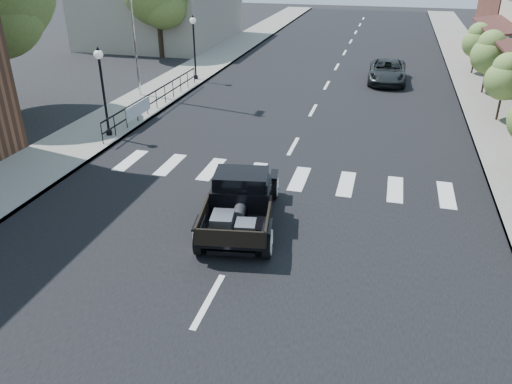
# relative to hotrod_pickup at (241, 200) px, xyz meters

# --- Properties ---
(ground) EXTENTS (120.00, 120.00, 0.00)m
(ground) POSITION_rel_hotrod_pickup_xyz_m (0.28, -0.54, -0.79)
(ground) COLOR black
(ground) RESTS_ON ground
(road) EXTENTS (14.00, 80.00, 0.02)m
(road) POSITION_rel_hotrod_pickup_xyz_m (0.28, 14.46, -0.78)
(road) COLOR black
(road) RESTS_ON ground
(road_markings) EXTENTS (12.00, 60.00, 0.06)m
(road_markings) POSITION_rel_hotrod_pickup_xyz_m (0.28, 9.46, -0.79)
(road_markings) COLOR silver
(road_markings) RESTS_ON ground
(sidewalk_left) EXTENTS (3.00, 80.00, 0.15)m
(sidewalk_left) POSITION_rel_hotrod_pickup_xyz_m (-8.22, 14.46, -0.72)
(sidewalk_left) COLOR gray
(sidewalk_left) RESTS_ON ground
(sidewalk_right) EXTENTS (3.00, 80.00, 0.15)m
(sidewalk_right) POSITION_rel_hotrod_pickup_xyz_m (8.78, 14.46, -0.72)
(sidewalk_right) COLOR gray
(sidewalk_right) RESTS_ON ground
(low_building_left) EXTENTS (10.00, 12.00, 5.00)m
(low_building_left) POSITION_rel_hotrod_pickup_xyz_m (-14.72, 27.46, 1.71)
(low_building_left) COLOR #A39889
(low_building_left) RESTS_ON ground
(railing) EXTENTS (0.08, 10.00, 1.00)m
(railing) POSITION_rel_hotrod_pickup_xyz_m (-7.02, 9.46, -0.14)
(railing) COLOR black
(railing) RESTS_ON sidewalk_left
(banner) EXTENTS (0.04, 2.20, 0.60)m
(banner) POSITION_rel_hotrod_pickup_xyz_m (-6.94, 7.46, -0.34)
(banner) COLOR silver
(banner) RESTS_ON sidewalk_left
(lamp_post_b) EXTENTS (0.36, 0.36, 3.59)m
(lamp_post_b) POSITION_rel_hotrod_pickup_xyz_m (-7.32, 5.46, 1.15)
(lamp_post_b) COLOR black
(lamp_post_b) RESTS_ON sidewalk_left
(lamp_post_c) EXTENTS (0.36, 0.36, 3.59)m
(lamp_post_c) POSITION_rel_hotrod_pickup_xyz_m (-7.32, 15.46, 1.15)
(lamp_post_c) COLOR black
(lamp_post_c) RESTS_ON sidewalk_left
(big_tree_far) EXTENTS (4.55, 4.55, 6.69)m
(big_tree_far) POSITION_rel_hotrod_pickup_xyz_m (-12.22, 21.46, 2.55)
(big_tree_far) COLOR #556A2D
(big_tree_far) RESTS_ON ground
(small_tree_c) EXTENTS (1.72, 1.72, 2.87)m
(small_tree_c) POSITION_rel_hotrod_pickup_xyz_m (8.58, 11.77, 0.79)
(small_tree_c) COLOR olive
(small_tree_c) RESTS_ON sidewalk_right
(small_tree_d) EXTENTS (1.87, 1.87, 3.11)m
(small_tree_d) POSITION_rel_hotrod_pickup_xyz_m (8.58, 16.59, 0.91)
(small_tree_d) COLOR olive
(small_tree_d) RESTS_ON sidewalk_right
(small_tree_e) EXTENTS (1.73, 1.73, 2.88)m
(small_tree_e) POSITION_rel_hotrod_pickup_xyz_m (8.58, 21.25, 0.80)
(small_tree_e) COLOR olive
(small_tree_e) RESTS_ON sidewalk_right
(hotrod_pickup) EXTENTS (2.85, 4.86, 1.59)m
(hotrod_pickup) POSITION_rel_hotrod_pickup_xyz_m (0.00, 0.00, 0.00)
(hotrod_pickup) COLOR black
(hotrod_pickup) RESTS_ON ground
(second_car) EXTENTS (2.17, 4.56, 1.26)m
(second_car) POSITION_rel_hotrod_pickup_xyz_m (3.55, 18.11, -0.16)
(second_car) COLOR black
(second_car) RESTS_ON ground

